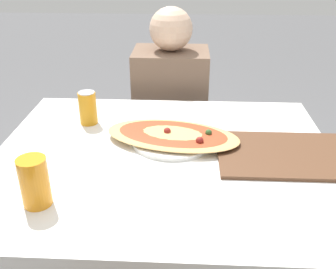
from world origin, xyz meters
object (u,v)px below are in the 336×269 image
Objects in this scene: person_seated at (171,104)px; pizza_main at (173,136)px; chair_far_seated at (171,126)px; drink_glass at (35,182)px; soda_can at (88,108)px; dining_table at (164,175)px.

person_seated is 2.25× the size of pizza_main.
chair_far_seated is 0.78× the size of person_seated.
drink_glass reaches higher than chair_far_seated.
chair_far_seated is 0.73m from soda_can.
chair_far_seated is at bearing 90.61° from dining_table.
chair_far_seated reaches higher than dining_table.
chair_far_seated is 0.21m from person_seated.
person_seated is at bearing 90.72° from dining_table.
pizza_main reaches higher than dining_table.
drink_glass is at bearing -139.06° from dining_table.
drink_glass is (-0.34, -0.37, 0.05)m from pizza_main.
soda_can is (-0.32, 0.13, 0.04)m from pizza_main.
soda_can is (-0.29, -0.46, 0.17)m from person_seated.
chair_far_seated is 6.40× the size of drink_glass.
chair_far_seated is 1.18m from drink_glass.
person_seated is (-0.01, 0.69, -0.03)m from dining_table.
chair_far_seated reaches higher than pizza_main.
chair_far_seated is (-0.01, 0.80, -0.20)m from dining_table.
soda_can is at bearing 63.13° from chair_far_seated.
soda_can is at bearing 57.58° from person_seated.
drink_glass is (-0.32, -0.28, 0.15)m from dining_table.
pizza_main is at bearing 93.23° from person_seated.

